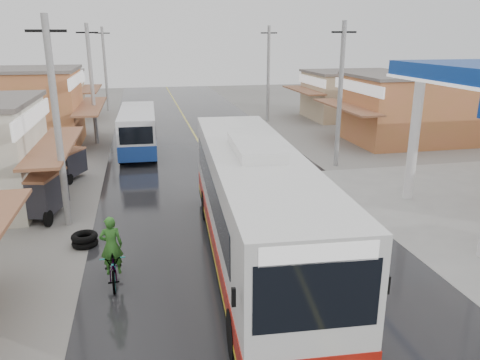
{
  "coord_description": "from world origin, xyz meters",
  "views": [
    {
      "loc": [
        -3.91,
        -9.42,
        7.28
      ],
      "look_at": [
        -0.22,
        7.81,
        1.78
      ],
      "focal_mm": 35.0,
      "sensor_mm": 36.0,
      "label": 1
    }
  ],
  "objects_px": {
    "tricycle_near": "(40,192)",
    "tyre_stack": "(85,240)",
    "cyclist": "(113,261)",
    "tricycle_far": "(67,163)",
    "second_bus": "(138,130)",
    "coach_bus": "(254,207)"
  },
  "relations": [
    {
      "from": "tricycle_near",
      "to": "tyre_stack",
      "type": "height_order",
      "value": "tricycle_near"
    },
    {
      "from": "cyclist",
      "to": "tricycle_near",
      "type": "distance_m",
      "value": 6.97
    },
    {
      "from": "tricycle_far",
      "to": "tyre_stack",
      "type": "relative_size",
      "value": 2.55
    },
    {
      "from": "tyre_stack",
      "to": "second_bus",
      "type": "bearing_deg",
      "value": 81.75
    },
    {
      "from": "second_bus",
      "to": "tricycle_far",
      "type": "relative_size",
      "value": 3.42
    },
    {
      "from": "coach_bus",
      "to": "tricycle_far",
      "type": "distance_m",
      "value": 13.41
    },
    {
      "from": "second_bus",
      "to": "tricycle_far",
      "type": "bearing_deg",
      "value": -123.36
    },
    {
      "from": "second_bus",
      "to": "cyclist",
      "type": "distance_m",
      "value": 16.95
    },
    {
      "from": "coach_bus",
      "to": "cyclist",
      "type": "relative_size",
      "value": 5.96
    },
    {
      "from": "cyclist",
      "to": "tricycle_near",
      "type": "relative_size",
      "value": 0.81
    },
    {
      "from": "tricycle_near",
      "to": "tricycle_far",
      "type": "distance_m",
      "value": 5.4
    },
    {
      "from": "second_bus",
      "to": "coach_bus",
      "type": "bearing_deg",
      "value": -76.32
    },
    {
      "from": "cyclist",
      "to": "tricycle_near",
      "type": "bearing_deg",
      "value": 114.04
    },
    {
      "from": "cyclist",
      "to": "tyre_stack",
      "type": "height_order",
      "value": "cyclist"
    },
    {
      "from": "coach_bus",
      "to": "tyre_stack",
      "type": "height_order",
      "value": "coach_bus"
    },
    {
      "from": "coach_bus",
      "to": "second_bus",
      "type": "height_order",
      "value": "coach_bus"
    },
    {
      "from": "cyclist",
      "to": "second_bus",
      "type": "bearing_deg",
      "value": 84.16
    },
    {
      "from": "second_bus",
      "to": "tyre_stack",
      "type": "relative_size",
      "value": 8.73
    },
    {
      "from": "tricycle_near",
      "to": "tyre_stack",
      "type": "relative_size",
      "value": 2.94
    },
    {
      "from": "tricycle_near",
      "to": "tyre_stack",
      "type": "bearing_deg",
      "value": -44.3
    },
    {
      "from": "cyclist",
      "to": "tyre_stack",
      "type": "distance_m",
      "value": 3.19
    },
    {
      "from": "second_bus",
      "to": "tricycle_near",
      "type": "bearing_deg",
      "value": -109.2
    }
  ]
}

